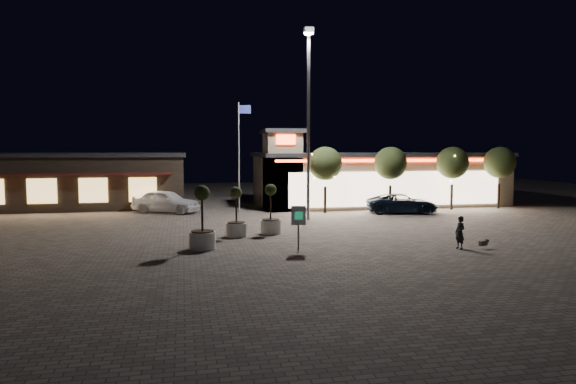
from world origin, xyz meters
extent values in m
plane|color=#70645B|center=(0.00, 0.00, 0.00)|extent=(90.00, 90.00, 0.00)
cube|color=tan|center=(10.00, 16.00, 2.00)|extent=(20.00, 8.00, 4.00)
cube|color=#262628|center=(10.00, 16.00, 4.15)|extent=(20.40, 8.40, 0.30)
cube|color=#FFE3BF|center=(10.00, 11.95, 1.60)|extent=(17.00, 0.12, 2.60)
cube|color=#F53B13|center=(10.00, 11.92, 3.75)|extent=(19.00, 0.10, 0.18)
cube|color=tan|center=(1.30, 13.30, 2.90)|extent=(2.60, 2.60, 5.80)
cube|color=#262628|center=(1.30, 13.30, 5.95)|extent=(3.00, 3.00, 0.30)
cube|color=#F53B13|center=(1.30, 11.95, 5.30)|extent=(1.40, 0.10, 0.70)
cube|color=#382D23|center=(-14.00, 20.00, 2.00)|extent=(16.00, 10.00, 4.00)
cube|color=#262628|center=(-14.00, 20.00, 4.15)|extent=(16.40, 10.40, 0.30)
cube|color=#591E19|center=(-14.00, 14.60, 2.80)|extent=(14.40, 0.80, 0.15)
cube|color=#E7B868|center=(-16.00, 14.95, 1.60)|extent=(2.00, 0.12, 1.80)
cube|color=#E7B868|center=(-12.50, 14.95, 1.60)|extent=(2.00, 0.12, 1.80)
cube|color=#E7B868|center=(-9.00, 14.95, 1.60)|extent=(2.00, 0.12, 1.80)
cylinder|color=gray|center=(2.00, 8.00, 6.00)|extent=(0.20, 0.20, 12.00)
cube|color=gray|center=(2.00, 8.00, 12.20)|extent=(0.60, 0.40, 0.35)
cube|color=white|center=(2.00, 8.00, 12.00)|extent=(0.45, 0.30, 0.08)
cylinder|color=white|center=(-2.00, 13.00, 4.00)|extent=(0.10, 0.10, 8.00)
cube|color=navy|center=(-1.55, 13.00, 7.50)|extent=(0.90, 0.04, 0.60)
cylinder|color=#332319|center=(4.00, 11.00, 0.96)|extent=(0.20, 0.20, 1.92)
sphere|color=#2D3819|center=(4.00, 11.00, 3.58)|extent=(2.42, 2.42, 2.42)
cylinder|color=#332319|center=(9.00, 11.00, 0.96)|extent=(0.20, 0.20, 1.92)
sphere|color=#2D3819|center=(9.00, 11.00, 3.58)|extent=(2.42, 2.42, 2.42)
cylinder|color=#332319|center=(14.00, 11.00, 0.96)|extent=(0.20, 0.20, 1.92)
sphere|color=#2D3819|center=(14.00, 11.00, 3.58)|extent=(2.42, 2.42, 2.42)
cylinder|color=#332319|center=(18.00, 11.00, 0.96)|extent=(0.20, 0.20, 1.92)
sphere|color=#2D3819|center=(18.00, 11.00, 3.58)|extent=(2.42, 2.42, 2.42)
imported|color=black|center=(9.42, 9.75, 0.71)|extent=(5.48, 3.43, 1.41)
imported|color=white|center=(-7.29, 13.44, 0.84)|extent=(5.27, 4.07, 1.67)
imported|color=black|center=(6.51, -3.14, 0.77)|extent=(0.46, 0.61, 1.53)
cube|color=#59514C|center=(7.60, -3.33, 0.27)|extent=(0.45, 0.29, 0.22)
sphere|color=#59514C|center=(7.83, -3.25, 0.36)|extent=(0.20, 0.20, 0.20)
cylinder|color=white|center=(-3.32, 2.36, 0.36)|extent=(1.08, 1.08, 0.72)
cylinder|color=black|center=(-3.32, 2.36, 0.74)|extent=(0.94, 0.94, 0.05)
cylinder|color=#332319|center=(-3.32, 2.36, 1.58)|extent=(0.09, 0.09, 1.62)
sphere|color=#2D3819|center=(-3.32, 2.36, 2.35)|extent=(0.63, 0.63, 0.63)
cylinder|color=white|center=(-5.21, -0.75, 0.41)|extent=(1.22, 1.22, 0.81)
cylinder|color=black|center=(-5.21, -0.75, 0.83)|extent=(1.05, 1.05, 0.06)
cylinder|color=#332319|center=(-5.21, -0.75, 1.77)|extent=(0.10, 0.10, 1.82)
sphere|color=#2D3819|center=(-5.21, -0.75, 2.63)|extent=(0.71, 0.71, 0.71)
cylinder|color=white|center=(-1.37, 2.92, 0.37)|extent=(1.11, 1.11, 0.74)
cylinder|color=black|center=(-1.37, 2.92, 0.76)|extent=(0.97, 0.97, 0.06)
cylinder|color=#332319|center=(-1.37, 2.92, 1.63)|extent=(0.09, 0.09, 1.67)
sphere|color=#2D3819|center=(-1.37, 2.92, 2.42)|extent=(0.65, 0.65, 0.65)
cylinder|color=gray|center=(-0.90, -1.90, 0.62)|extent=(0.08, 0.08, 1.24)
cube|color=white|center=(-0.90, -1.90, 1.61)|extent=(0.67, 0.17, 0.88)
cube|color=#1BA35F|center=(-0.90, -1.94, 1.61)|extent=(0.36, 0.08, 0.36)
camera|label=1|loc=(-6.05, -24.58, 4.67)|focal=32.00mm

